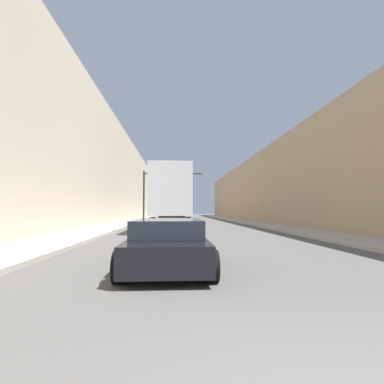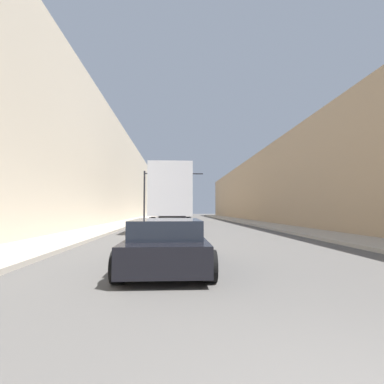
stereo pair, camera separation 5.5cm
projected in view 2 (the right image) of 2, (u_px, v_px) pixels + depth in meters
name	position (u px, v px, depth m)	size (l,w,h in m)	color
sidewalk_right	(252.00, 222.00, 31.62)	(2.71, 80.00, 0.15)	#B2A899
sidewalk_left	(126.00, 223.00, 30.92)	(2.71, 80.00, 0.15)	#B2A899
building_right	(292.00, 186.00, 32.08)	(6.00, 80.00, 8.04)	tan
building_left	(84.00, 168.00, 31.02)	(6.00, 80.00, 11.55)	beige
semi_truck	(172.00, 198.00, 23.00)	(2.45, 13.98, 4.10)	silver
sedan_car	(167.00, 244.00, 7.41)	(2.06, 4.30, 1.21)	black
traffic_signal_gantry	(161.00, 185.00, 34.67)	(6.90, 0.35, 5.92)	black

